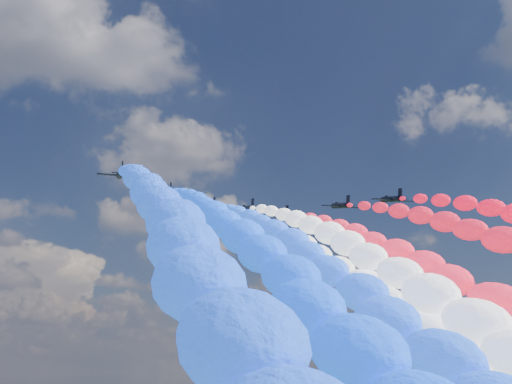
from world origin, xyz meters
name	(u,v)px	position (x,y,z in m)	size (l,w,h in m)	color
jet_0	(120,174)	(-31.33, -7.76, 96.70)	(9.15, 12.27, 2.70)	black
trail_0	(147,214)	(-31.33, -61.36, 75.99)	(5.71, 102.79, 44.82)	blue
jet_1	(168,194)	(-20.15, 3.80, 96.70)	(9.15, 12.27, 2.70)	black
trail_1	(222,239)	(-20.15, -49.80, 75.99)	(5.71, 102.79, 44.82)	blue
jet_2	(210,207)	(-8.74, 12.78, 96.70)	(9.15, 12.27, 2.70)	black
trail_2	(282,255)	(-8.74, -40.83, 75.99)	(5.71, 102.79, 44.82)	blue
jet_3	(247,208)	(-0.04, 11.72, 96.70)	(9.15, 12.27, 2.70)	black
trail_3	(338,256)	(-0.04, -41.89, 75.99)	(5.71, 102.79, 44.82)	white
jet_4	(235,218)	(-0.16, 22.55, 96.70)	(9.15, 12.27, 2.70)	black
trail_4	(312,267)	(-0.16, -31.06, 75.99)	(5.71, 102.79, 44.82)	silver
jet_5	(281,215)	(9.80, 15.45, 96.70)	(9.15, 12.27, 2.70)	black
trail_5	(385,263)	(9.80, -38.15, 75.99)	(5.71, 102.79, 44.82)	#F71F3D
jet_6	(341,206)	(20.42, 2.99, 96.70)	(9.15, 12.27, 2.70)	black
trail_6	(488,253)	(20.42, -50.62, 75.99)	(5.71, 102.79, 44.82)	red
jet_7	(391,199)	(29.17, -5.49, 96.70)	(9.15, 12.27, 2.70)	black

